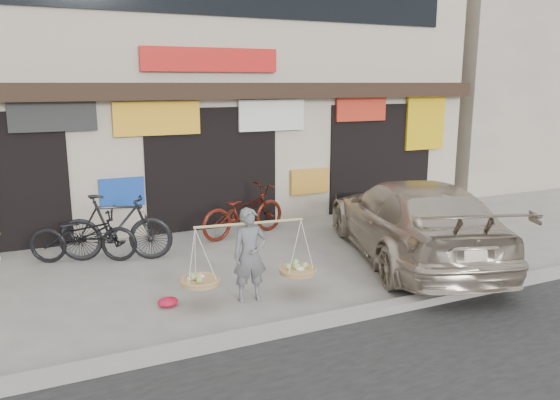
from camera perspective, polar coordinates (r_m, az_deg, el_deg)
name	(u,v)px	position (r m, az deg, el deg)	size (l,w,h in m)	color
ground	(279,276)	(9.38, -0.11, -7.93)	(70.00, 70.00, 0.00)	gray
kerb	(340,317)	(7.72, 6.27, -12.10)	(70.00, 0.25, 0.12)	gray
shophouse_block	(176,74)	(14.88, -10.81, 12.82)	(14.00, 6.32, 7.00)	beige
neighbor_east	(528,83)	(22.82, 24.47, 11.04)	(12.00, 7.00, 6.40)	#ADA28F
street_vendor	(250,259)	(8.19, -3.16, -6.20)	(2.06, 0.75, 1.43)	slate
bike_0	(83,235)	(10.58, -19.85, -3.48)	(0.67, 1.92, 1.01)	black
bike_1	(115,228)	(10.45, -16.83, -2.78)	(0.59, 2.07, 1.25)	black
bike_2	(243,211)	(11.66, -3.86, -1.17)	(0.72, 2.06, 1.08)	#50160D
suv	(412,220)	(10.37, 13.60, -2.00)	(3.53, 5.54, 1.49)	#B9AA95
red_bag	(168,302)	(8.31, -11.63, -10.40)	(0.31, 0.25, 0.14)	#B9112E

